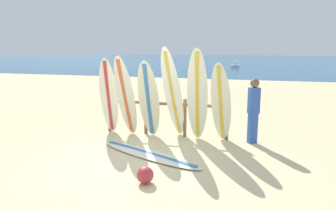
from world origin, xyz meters
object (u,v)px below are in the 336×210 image
object	(u,v)px
surfboard_leaning_center	(173,94)
surfboard_leaning_center_right	(197,96)
surfboard_rack	(165,112)
surfboard_leaning_left	(126,97)
small_boat_offshore	(235,65)
beach_ball	(145,175)
beachgoer_standing	(254,108)
surfboard_leaning_center_left	(149,100)
surfboard_lying_on_sand	(149,154)
surfboard_leaning_right	(221,103)
surfboard_leaning_far_left	(109,96)

from	to	relation	value
surfboard_leaning_center	surfboard_leaning_center_right	world-z (taller)	surfboard_leaning_center
surfboard_rack	surfboard_leaning_left	distance (m)	1.14
small_boat_offshore	beach_ball	bearing A→B (deg)	-88.76
beachgoer_standing	beach_ball	world-z (taller)	beachgoer_standing
surfboard_leaning_center_left	surfboard_leaning_center_right	distance (m)	1.28
surfboard_rack	surfboard_lying_on_sand	bearing A→B (deg)	-86.05
beachgoer_standing	surfboard_leaning_right	bearing A→B (deg)	-164.97
surfboard_leaning_center_left	beach_ball	distance (m)	2.89
surfboard_leaning_center	surfboard_rack	bearing A→B (deg)	132.44
surfboard_leaning_far_left	beachgoer_standing	distance (m)	3.83
surfboard_leaning_right	small_boat_offshore	xyz separation A→B (m)	(-1.75, 31.94, -0.76)
surfboard_leaning_far_left	surfboard_leaning_center_left	distance (m)	1.19
surfboard_leaning_left	small_boat_offshore	world-z (taller)	surfboard_leaning_left
beachgoer_standing	surfboard_leaning_center_right	bearing A→B (deg)	-168.95
surfboard_leaning_center	beachgoer_standing	distance (m)	2.04
surfboard_leaning_far_left	surfboard_leaning_right	world-z (taller)	surfboard_leaning_far_left
beachgoer_standing	beach_ball	distance (m)	3.52
surfboard_leaning_left	beach_ball	xyz separation A→B (m)	(1.48, -2.58, -0.94)
surfboard_leaning_far_left	beachgoer_standing	bearing A→B (deg)	3.43
surfboard_leaning_center_right	surfboard_lying_on_sand	size ratio (longest dim) A/B	0.85
surfboard_leaning_far_left	surfboard_leaning_left	bearing A→B (deg)	-14.01
surfboard_leaning_right	surfboard_leaning_far_left	bearing A→B (deg)	-179.64
surfboard_leaning_center_left	surfboard_lying_on_sand	bearing A→B (deg)	-71.17
beachgoer_standing	surfboard_leaning_far_left	bearing A→B (deg)	-176.57
surfboard_leaning_left	surfboard_leaning_center	size ratio (longest dim) A/B	0.91
surfboard_leaning_center_left	surfboard_leaning_center_right	xyz separation A→B (m)	(1.26, 0.06, 0.15)
surfboard_leaning_right	beach_ball	xyz separation A→B (m)	(-0.99, -2.74, -0.87)
surfboard_leaning_center	beachgoer_standing	xyz separation A→B (m)	(1.99, 0.26, -0.31)
surfboard_leaning_left	surfboard_leaning_center_right	size ratio (longest dim) A/B	0.92
surfboard_leaning_center	surfboard_leaning_center_right	xyz separation A→B (m)	(0.63, -0.00, -0.01)
surfboard_leaning_left	surfboard_leaning_far_left	bearing A→B (deg)	165.99
surfboard_leaning_center	surfboard_lying_on_sand	xyz separation A→B (m)	(-0.20, -1.34, -1.17)
small_boat_offshore	surfboard_leaning_left	bearing A→B (deg)	-91.30
surfboard_leaning_left	beachgoer_standing	xyz separation A→B (m)	(3.25, 0.37, -0.20)
beach_ball	beachgoer_standing	bearing A→B (deg)	58.94
surfboard_leaning_right	surfboard_lying_on_sand	size ratio (longest dim) A/B	0.73
surfboard_leaning_center_right	surfboard_leaning_right	distance (m)	0.61
surfboard_leaning_left	surfboard_leaning_right	world-z (taller)	surfboard_leaning_left
surfboard_leaning_left	surfboard_lying_on_sand	distance (m)	1.94
surfboard_leaning_center	small_boat_offshore	bearing A→B (deg)	90.95
surfboard_leaning_center_left	small_boat_offshore	size ratio (longest dim) A/B	0.87
surfboard_leaning_left	beachgoer_standing	distance (m)	3.28
surfboard_leaning_center_right	beachgoer_standing	distance (m)	1.42
surfboard_leaning_left	surfboard_lying_on_sand	bearing A→B (deg)	-49.23
beach_ball	surfboard_leaning_center_left	bearing A→B (deg)	107.98
surfboard_rack	surfboard_leaning_right	size ratio (longest dim) A/B	1.68
surfboard_rack	surfboard_leaning_center_left	distance (m)	0.64
small_boat_offshore	beach_ball	distance (m)	34.69
surfboard_lying_on_sand	surfboard_leaning_left	bearing A→B (deg)	130.77
surfboard_leaning_center_right	surfboard_leaning_right	xyz separation A→B (m)	(0.58, 0.06, -0.17)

